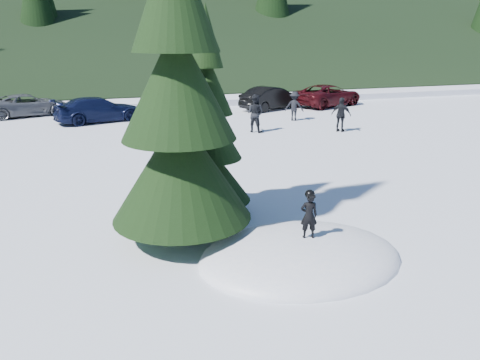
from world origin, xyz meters
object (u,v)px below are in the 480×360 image
object	(u,v)px
spruce_short	(208,137)
adult_1	(341,115)
car_5	(272,98)
adult_2	(294,106)
spruce_tall	(178,98)
car_4	(173,101)
car_2	(28,105)
adult_0	(255,113)
child_skier	(309,216)
car_3	(98,109)
car_6	(328,95)

from	to	relation	value
spruce_short	adult_1	xyz separation A→B (m)	(9.00, 8.82, -1.26)
adult_1	car_5	distance (m)	7.87
adult_1	adult_2	size ratio (longest dim) A/B	1.05
spruce_tall	car_4	xyz separation A→B (m)	(3.22, 18.96, -2.63)
car_2	spruce_short	bearing A→B (deg)	-179.61
adult_0	child_skier	bearing A→B (deg)	120.49
adult_1	adult_2	xyz separation A→B (m)	(-0.88, 3.62, -0.04)
spruce_short	adult_2	world-z (taller)	spruce_short
car_4	car_3	bearing A→B (deg)	96.56
spruce_tall	adult_1	size ratio (longest dim) A/B	5.08
car_2	car_6	bearing A→B (deg)	-113.74
adult_2	car_3	distance (m)	10.88
adult_0	car_4	distance (m)	7.97
spruce_tall	adult_1	xyz separation A→B (m)	(10.00, 10.22, -2.47)
car_3	adult_2	bearing A→B (deg)	-122.11
spruce_short	car_6	world-z (taller)	spruce_short
spruce_tall	car_2	bearing A→B (deg)	104.48
spruce_tall	car_5	xyz separation A→B (m)	(9.44, 18.07, -2.59)
car_4	car_2	bearing A→B (deg)	63.01
car_3	car_4	distance (m)	5.04
car_5	car_6	distance (m)	4.17
adult_2	car_4	bearing A→B (deg)	-3.14
car_5	car_6	size ratio (longest dim) A/B	0.86
spruce_tall	adult_0	distance (m)	13.13
adult_0	car_6	xyz separation A→B (m)	(7.67, 6.82, -0.21)
child_skier	adult_0	distance (m)	13.75
adult_0	adult_2	xyz separation A→B (m)	(3.19, 2.37, -0.12)
spruce_short	car_4	world-z (taller)	spruce_short
adult_2	car_6	size ratio (longest dim) A/B	0.31
adult_0	car_6	bearing A→B (deg)	-92.80
spruce_tall	car_4	size ratio (longest dim) A/B	2.13
car_3	car_6	world-z (taller)	car_6
car_4	car_6	bearing A→B (deg)	-112.20
child_skier	car_3	bearing A→B (deg)	-64.35
car_4	car_5	world-z (taller)	car_5
adult_0	car_2	distance (m)	14.17
adult_1	car_5	world-z (taller)	adult_1
spruce_short	car_2	world-z (taller)	spruce_short
child_skier	car_4	distance (m)	20.78
child_skier	car_2	world-z (taller)	child_skier
spruce_tall	car_6	xyz separation A→B (m)	(13.60, 18.29, -2.60)
adult_1	car_2	world-z (taller)	adult_1
child_skier	spruce_tall	bearing A→B (deg)	-23.08
child_skier	car_6	bearing A→B (deg)	-104.81
child_skier	car_2	size ratio (longest dim) A/B	0.21
adult_1	child_skier	bearing A→B (deg)	105.92
adult_0	car_6	size ratio (longest dim) A/B	0.36
adult_0	car_2	xyz separation A→B (m)	(-11.15, 8.74, -0.28)
spruce_tall	adult_0	size ratio (longest dim) A/B	4.62
car_2	car_4	bearing A→B (deg)	-116.37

